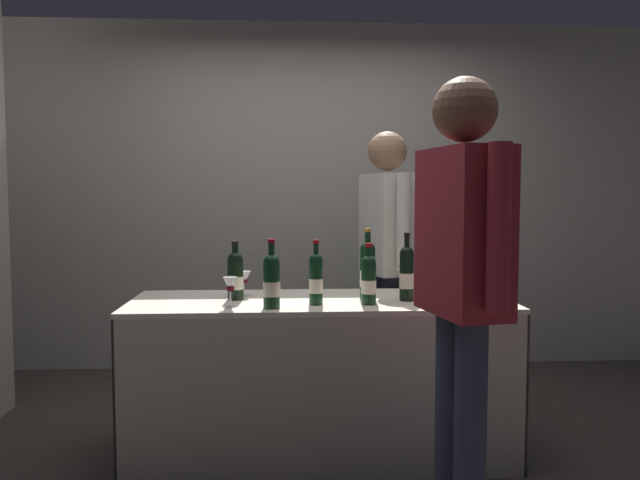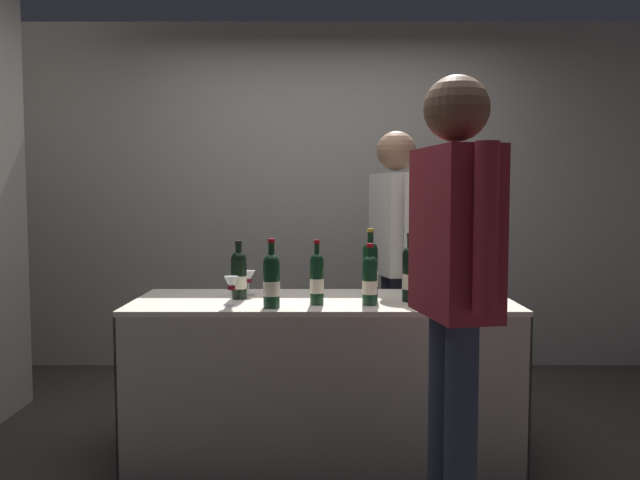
{
  "view_description": "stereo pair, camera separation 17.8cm",
  "coord_description": "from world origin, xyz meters",
  "px_view_note": "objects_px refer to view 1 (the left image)",
  "views": [
    {
      "loc": [
        -0.19,
        -3.18,
        1.32
      ],
      "look_at": [
        0.0,
        0.0,
        1.1
      ],
      "focal_mm": 35.74,
      "sensor_mm": 36.0,
      "label": 1
    },
    {
      "loc": [
        -0.01,
        -3.18,
        1.32
      ],
      "look_at": [
        0.0,
        0.0,
        1.1
      ],
      "focal_mm": 35.74,
      "sensor_mm": 36.0,
      "label": 2
    }
  ],
  "objects_px": {
    "tasting_table": "(320,348)",
    "taster_foreground_right": "(462,264)",
    "wine_glass_near_vendor": "(230,286)",
    "wine_glass_near_taster": "(422,276)",
    "vendor_presenter": "(387,245)",
    "wine_glass_mid": "(244,278)",
    "featured_wine_bottle": "(457,266)",
    "display_bottle_0": "(235,275)"
  },
  "relations": [
    {
      "from": "featured_wine_bottle",
      "to": "vendor_presenter",
      "type": "xyz_separation_m",
      "value": [
        -0.32,
        0.42,
        0.08
      ]
    },
    {
      "from": "display_bottle_0",
      "to": "featured_wine_bottle",
      "type": "bearing_deg",
      "value": 8.0
    },
    {
      "from": "wine_glass_mid",
      "to": "wine_glass_near_taster",
      "type": "relative_size",
      "value": 1.04
    },
    {
      "from": "wine_glass_near_vendor",
      "to": "tasting_table",
      "type": "bearing_deg",
      "value": 24.76
    },
    {
      "from": "wine_glass_near_vendor",
      "to": "wine_glass_near_taster",
      "type": "relative_size",
      "value": 1.13
    },
    {
      "from": "wine_glass_near_vendor",
      "to": "vendor_presenter",
      "type": "relative_size",
      "value": 0.08
    },
    {
      "from": "taster_foreground_right",
      "to": "tasting_table",
      "type": "bearing_deg",
      "value": 18.9
    },
    {
      "from": "wine_glass_near_vendor",
      "to": "wine_glass_near_taster",
      "type": "bearing_deg",
      "value": 20.27
    },
    {
      "from": "display_bottle_0",
      "to": "taster_foreground_right",
      "type": "distance_m",
      "value": 1.26
    },
    {
      "from": "tasting_table",
      "to": "vendor_presenter",
      "type": "distance_m",
      "value": 0.88
    },
    {
      "from": "featured_wine_bottle",
      "to": "wine_glass_near_vendor",
      "type": "distance_m",
      "value": 1.25
    },
    {
      "from": "tasting_table",
      "to": "taster_foreground_right",
      "type": "relative_size",
      "value": 1.08
    },
    {
      "from": "wine_glass_mid",
      "to": "wine_glass_near_taster",
      "type": "xyz_separation_m",
      "value": [
        0.95,
        0.04,
        -0.0
      ]
    },
    {
      "from": "tasting_table",
      "to": "display_bottle_0",
      "type": "relative_size",
      "value": 6.41
    },
    {
      "from": "display_bottle_0",
      "to": "wine_glass_near_vendor",
      "type": "xyz_separation_m",
      "value": [
        -0.01,
        -0.22,
        -0.02
      ]
    },
    {
      "from": "tasting_table",
      "to": "vendor_presenter",
      "type": "bearing_deg",
      "value": 54.12
    },
    {
      "from": "vendor_presenter",
      "to": "display_bottle_0",
      "type": "bearing_deg",
      "value": -69.88
    },
    {
      "from": "taster_foreground_right",
      "to": "display_bottle_0",
      "type": "bearing_deg",
      "value": 35.66
    },
    {
      "from": "wine_glass_near_vendor",
      "to": "featured_wine_bottle",
      "type": "bearing_deg",
      "value": 17.83
    },
    {
      "from": "display_bottle_0",
      "to": "vendor_presenter",
      "type": "bearing_deg",
      "value": 34.34
    },
    {
      "from": "wine_glass_near_taster",
      "to": "taster_foreground_right",
      "type": "relative_size",
      "value": 0.07
    },
    {
      "from": "wine_glass_near_vendor",
      "to": "wine_glass_near_taster",
      "type": "height_order",
      "value": "wine_glass_near_vendor"
    },
    {
      "from": "display_bottle_0",
      "to": "wine_glass_mid",
      "type": "bearing_deg",
      "value": 72.54
    },
    {
      "from": "tasting_table",
      "to": "wine_glass_near_vendor",
      "type": "height_order",
      "value": "wine_glass_near_vendor"
    },
    {
      "from": "wine_glass_mid",
      "to": "display_bottle_0",
      "type": "bearing_deg",
      "value": -107.46
    },
    {
      "from": "tasting_table",
      "to": "vendor_presenter",
      "type": "xyz_separation_m",
      "value": [
        0.44,
        0.61,
        0.47
      ]
    },
    {
      "from": "tasting_table",
      "to": "wine_glass_near_vendor",
      "type": "xyz_separation_m",
      "value": [
        -0.43,
        -0.2,
        0.35
      ]
    },
    {
      "from": "tasting_table",
      "to": "wine_glass_mid",
      "type": "distance_m",
      "value": 0.53
    },
    {
      "from": "wine_glass_near_vendor",
      "to": "wine_glass_mid",
      "type": "relative_size",
      "value": 1.09
    },
    {
      "from": "wine_glass_near_vendor",
      "to": "taster_foreground_right",
      "type": "relative_size",
      "value": 0.08
    },
    {
      "from": "featured_wine_bottle",
      "to": "vendor_presenter",
      "type": "relative_size",
      "value": 0.2
    },
    {
      "from": "tasting_table",
      "to": "wine_glass_near_vendor",
      "type": "distance_m",
      "value": 0.59
    },
    {
      "from": "wine_glass_near_taster",
      "to": "display_bottle_0",
      "type": "bearing_deg",
      "value": -171.32
    },
    {
      "from": "tasting_table",
      "to": "taster_foreground_right",
      "type": "distance_m",
      "value": 1.11
    },
    {
      "from": "featured_wine_bottle",
      "to": "taster_foreground_right",
      "type": "height_order",
      "value": "taster_foreground_right"
    },
    {
      "from": "display_bottle_0",
      "to": "vendor_presenter",
      "type": "distance_m",
      "value": 1.05
    },
    {
      "from": "wine_glass_mid",
      "to": "wine_glass_near_taster",
      "type": "bearing_deg",
      "value": 2.35
    },
    {
      "from": "featured_wine_bottle",
      "to": "taster_foreground_right",
      "type": "distance_m",
      "value": 1.08
    },
    {
      "from": "display_bottle_0",
      "to": "wine_glass_near_vendor",
      "type": "distance_m",
      "value": 0.22
    },
    {
      "from": "vendor_presenter",
      "to": "taster_foreground_right",
      "type": "xyz_separation_m",
      "value": [
        0.04,
        -1.46,
        0.05
      ]
    },
    {
      "from": "wine_glass_mid",
      "to": "taster_foreground_right",
      "type": "distance_m",
      "value": 1.32
    },
    {
      "from": "tasting_table",
      "to": "featured_wine_bottle",
      "type": "distance_m",
      "value": 0.87
    }
  ]
}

